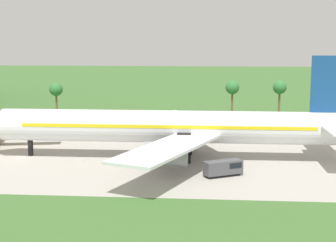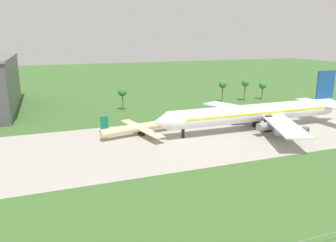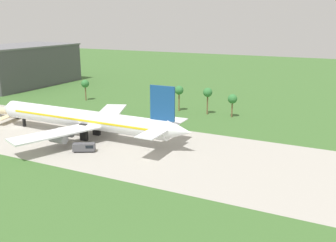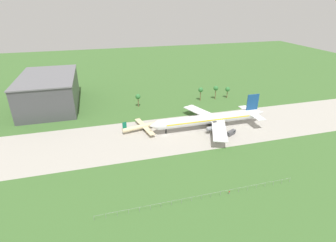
# 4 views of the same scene
# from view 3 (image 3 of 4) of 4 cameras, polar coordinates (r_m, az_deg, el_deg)

# --- Properties ---
(ground_plane) EXTENTS (600.00, 600.00, 0.00)m
(ground_plane) POSITION_cam_3_polar(r_m,az_deg,el_deg) (140.04, -21.74, -0.88)
(ground_plane) COLOR #3D662D
(taxiway_strip) EXTENTS (320.00, 44.00, 0.02)m
(taxiway_strip) POSITION_cam_3_polar(r_m,az_deg,el_deg) (140.04, -21.75, -0.88)
(taxiway_strip) COLOR #A8A399
(taxiway_strip) RESTS_ON ground_plane
(jet_airliner) EXTENTS (72.76, 53.16, 18.61)m
(jet_airliner) POSITION_cam_3_polar(r_m,az_deg,el_deg) (120.56, -12.37, 0.23)
(jet_airliner) COLOR white
(jet_airliner) RESTS_ON ground_plane
(regional_aircraft) EXTENTS (26.70, 24.20, 7.54)m
(regional_aircraft) POSITION_cam_3_polar(r_m,az_deg,el_deg) (152.67, -21.85, 1.34)
(regional_aircraft) COLOR beige
(regional_aircraft) RESTS_ON ground_plane
(baggage_tug) EXTENTS (6.42, 4.68, 2.53)m
(baggage_tug) POSITION_cam_3_polar(r_m,az_deg,el_deg) (108.39, -12.58, -3.93)
(baggage_tug) COLOR black
(baggage_tug) RESTS_ON ground_plane
(terminal_building) EXTENTS (36.72, 61.20, 22.24)m
(terminal_building) POSITION_cam_3_polar(r_m,az_deg,el_deg) (229.84, -21.49, 7.92)
(terminal_building) COLOR #47474C
(terminal_building) RESTS_ON ground_plane
(palm_tree_row) EXTENTS (73.23, 3.60, 10.62)m
(palm_tree_row) POSITION_cam_3_polar(r_m,az_deg,el_deg) (152.80, 0.60, 4.54)
(palm_tree_row) COLOR brown
(palm_tree_row) RESTS_ON ground_plane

